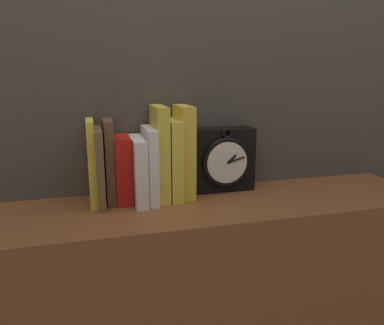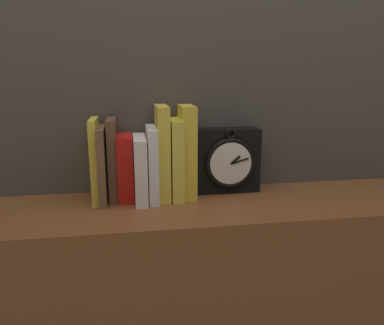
% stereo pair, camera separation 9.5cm
% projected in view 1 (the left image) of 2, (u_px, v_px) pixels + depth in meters
% --- Properties ---
extents(wall_back, '(6.00, 0.05, 2.60)m').
position_uv_depth(wall_back, '(175.00, 64.00, 1.06)').
color(wall_back, '#47423D').
rests_on(wall_back, ground_plane).
extents(clock, '(0.18, 0.08, 0.19)m').
position_uv_depth(clock, '(222.00, 160.00, 1.08)').
color(clock, black).
rests_on(clock, bookshelf).
extents(book_slot0_yellow, '(0.02, 0.13, 0.22)m').
position_uv_depth(book_slot0_yellow, '(92.00, 163.00, 0.96)').
color(book_slot0_yellow, yellow).
rests_on(book_slot0_yellow, bookshelf).
extents(book_slot1_brown, '(0.02, 0.14, 0.20)m').
position_uv_depth(book_slot1_brown, '(100.00, 167.00, 0.96)').
color(book_slot1_brown, brown).
rests_on(book_slot1_brown, bookshelf).
extents(book_slot2_brown, '(0.02, 0.11, 0.22)m').
position_uv_depth(book_slot2_brown, '(109.00, 161.00, 0.98)').
color(book_slot2_brown, brown).
rests_on(book_slot2_brown, bookshelf).
extents(book_slot3_red, '(0.04, 0.12, 0.17)m').
position_uv_depth(book_slot3_red, '(123.00, 169.00, 0.99)').
color(book_slot3_red, red).
rests_on(book_slot3_red, bookshelf).
extents(book_slot4_white, '(0.03, 0.15, 0.17)m').
position_uv_depth(book_slot4_white, '(138.00, 170.00, 0.99)').
color(book_slot4_white, white).
rests_on(book_slot4_white, bookshelf).
extents(book_slot5_white, '(0.03, 0.15, 0.20)m').
position_uv_depth(book_slot5_white, '(150.00, 165.00, 1.00)').
color(book_slot5_white, white).
rests_on(book_slot5_white, bookshelf).
extents(book_slot6_yellow, '(0.03, 0.13, 0.25)m').
position_uv_depth(book_slot6_yellow, '(160.00, 153.00, 1.00)').
color(book_slot6_yellow, yellow).
rests_on(book_slot6_yellow, bookshelf).
extents(book_slot7_yellow, '(0.03, 0.13, 0.22)m').
position_uv_depth(book_slot7_yellow, '(173.00, 159.00, 1.02)').
color(book_slot7_yellow, '#DCD047').
rests_on(book_slot7_yellow, bookshelf).
extents(book_slot8_yellow, '(0.04, 0.12, 0.25)m').
position_uv_depth(book_slot8_yellow, '(186.00, 152.00, 1.03)').
color(book_slot8_yellow, gold).
rests_on(book_slot8_yellow, bookshelf).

